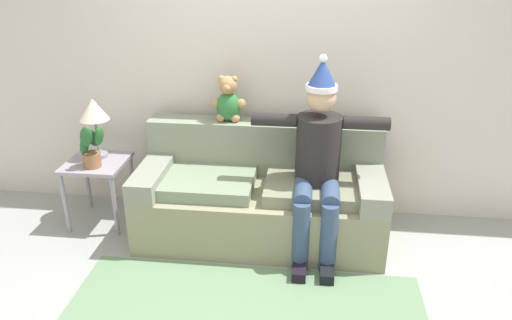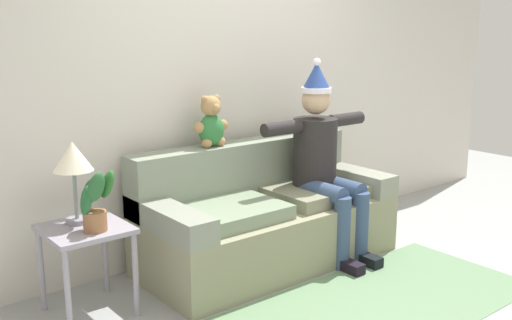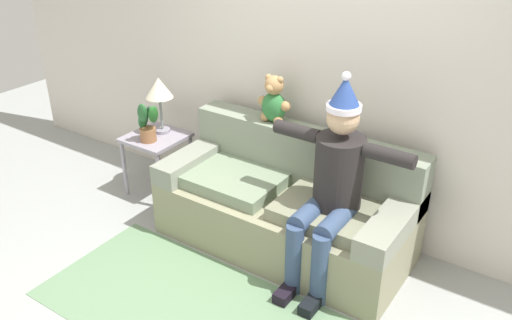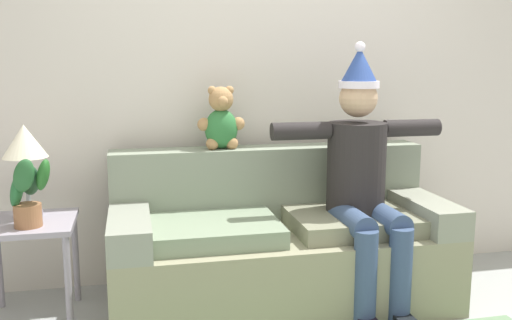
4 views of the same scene
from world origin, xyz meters
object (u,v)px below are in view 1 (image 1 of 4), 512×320
Objects in this scene: teddy_bear at (228,101)px; potted_plant at (91,146)px; table_lamp at (94,112)px; person_seated at (318,158)px; side_table at (97,171)px; couch at (261,195)px.

teddy_bear reaches higher than potted_plant.
person_seated is at bearing -9.17° from table_lamp.
person_seated is 1.88m from table_lamp.
teddy_bear is at bearing 150.34° from person_seated.
side_table is at bearing 173.83° from person_seated.
table_lamp reaches higher than potted_plant.
teddy_bear reaches higher than table_lamp.
person_seated is at bearing -6.17° from side_table.
couch is 5.10× the size of potted_plant.
teddy_bear is at bearing 11.54° from side_table.
person_seated is at bearing -2.91° from potted_plant.
side_table is at bearing 178.77° from couch.
table_lamp is (-1.84, 0.30, 0.19)m from person_seated.
table_lamp is (-1.40, 0.13, 0.62)m from couch.
potted_plant reaches higher than couch.
person_seated is 0.90m from teddy_bear.
table_lamp is at bearing 100.41° from potted_plant.
table_lamp reaches higher than side_table.
couch is 1.42m from potted_plant.
couch is 3.79× the size of table_lamp.
side_table is (-1.39, 0.03, 0.12)m from couch.
table_lamp is at bearing 93.59° from side_table.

